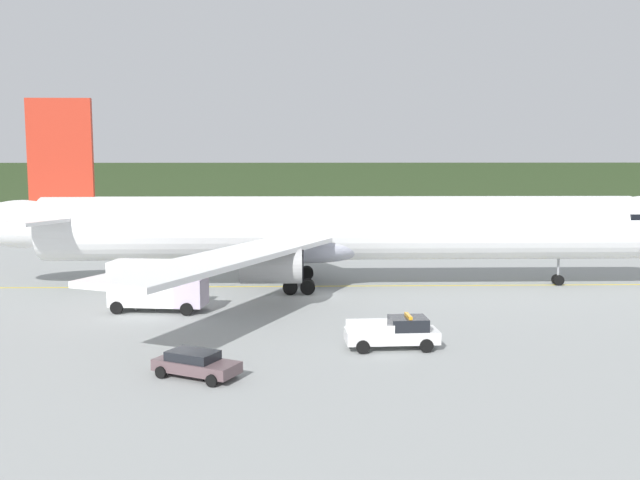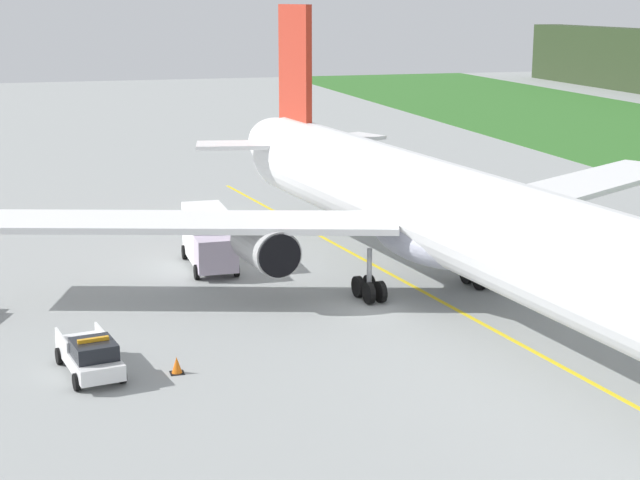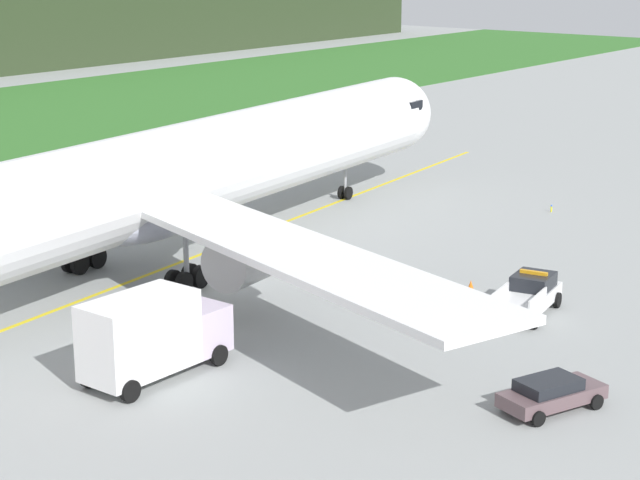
# 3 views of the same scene
# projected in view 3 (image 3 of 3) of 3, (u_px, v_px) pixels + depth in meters

# --- Properties ---
(ground) EXTENTS (320.00, 320.00, 0.00)m
(ground) POSITION_uv_depth(u_px,v_px,m) (215.00, 284.00, 58.99)
(ground) COLOR gray
(taxiway_centerline_main) EXTENTS (79.30, 9.82, 0.01)m
(taxiway_centerline_main) POSITION_uv_depth(u_px,v_px,m) (175.00, 264.00, 62.52)
(taxiway_centerline_main) COLOR yellow
(taxiway_centerline_main) RESTS_ON ground
(airliner) EXTENTS (60.02, 50.02, 15.85)m
(airliner) POSITION_uv_depth(u_px,v_px,m) (165.00, 179.00, 60.74)
(airliner) COLOR white
(airliner) RESTS_ON ground
(ops_pickup_truck) EXTENTS (5.48, 2.91, 1.94)m
(ops_pickup_truck) POSITION_uv_depth(u_px,v_px,m) (528.00, 295.00, 54.05)
(ops_pickup_truck) COLOR silver
(ops_pickup_truck) RESTS_ON ground
(catering_truck) EXTENTS (6.68, 2.70, 3.76)m
(catering_truck) POSITION_uv_depth(u_px,v_px,m) (152.00, 334.00, 45.90)
(catering_truck) COLOR silver
(catering_truck) RESTS_ON ground
(staff_car) EXTENTS (4.58, 3.09, 1.30)m
(staff_car) POSITION_uv_depth(u_px,v_px,m) (551.00, 393.00, 42.96)
(staff_car) COLOR #5A464A
(staff_car) RESTS_ON ground
(apron_cone) EXTENTS (0.62, 0.62, 0.77)m
(apron_cone) POSITION_uv_depth(u_px,v_px,m) (471.00, 288.00, 57.05)
(apron_cone) COLOR black
(apron_cone) RESTS_ON ground
(taxiway_edge_light_east) EXTENTS (0.12, 0.12, 0.49)m
(taxiway_edge_light_east) POSITION_uv_depth(u_px,v_px,m) (551.00, 208.00, 74.43)
(taxiway_edge_light_east) COLOR yellow
(taxiway_edge_light_east) RESTS_ON ground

